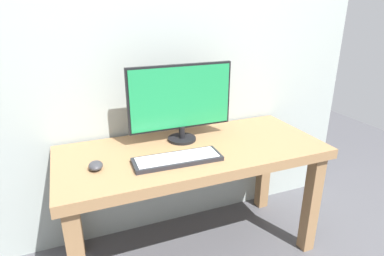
{
  "coord_description": "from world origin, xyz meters",
  "views": [
    {
      "loc": [
        -0.62,
        -1.53,
        1.46
      ],
      "look_at": [
        -0.01,
        0.0,
        0.83
      ],
      "focal_mm": 30.17,
      "sensor_mm": 36.0,
      "label": 1
    }
  ],
  "objects": [
    {
      "name": "monitor",
      "position": [
        -0.02,
        0.14,
        0.95
      ],
      "size": [
        0.62,
        0.17,
        0.45
      ],
      "color": "black",
      "rests_on": "desk"
    },
    {
      "name": "desk",
      "position": [
        0.0,
        0.0,
        0.61
      ],
      "size": [
        1.49,
        0.64,
        0.71
      ],
      "color": "#936D47",
      "rests_on": "ground_plane"
    },
    {
      "name": "ground_plane",
      "position": [
        0.0,
        0.0,
        0.0
      ],
      "size": [
        6.0,
        6.0,
        0.0
      ],
      "primitive_type": "plane",
      "color": "#4C4C51"
    },
    {
      "name": "keyboard_primary",
      "position": [
        -0.14,
        -0.12,
        0.72
      ],
      "size": [
        0.46,
        0.17,
        0.02
      ],
      "color": "#232328",
      "rests_on": "desk"
    },
    {
      "name": "mouse",
      "position": [
        -0.53,
        -0.06,
        0.73
      ],
      "size": [
        0.08,
        0.1,
        0.04
      ],
      "primitive_type": "ellipsoid",
      "rotation": [
        0.0,
        0.0,
        -0.13
      ],
      "color": "#333338",
      "rests_on": "desk"
    }
  ]
}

